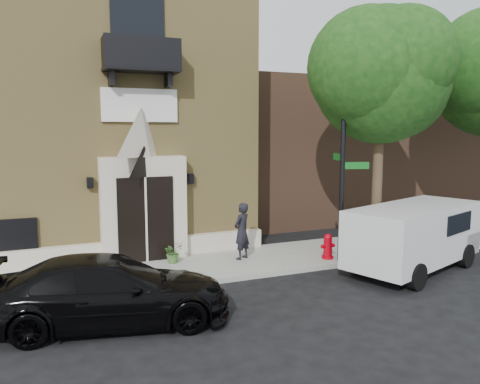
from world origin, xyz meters
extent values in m
plane|color=black|center=(0.00, 0.00, 0.00)|extent=(120.00, 120.00, 0.00)
cube|color=gray|center=(1.00, 1.50, 0.07)|extent=(42.00, 3.00, 0.15)
cube|color=tan|center=(-3.00, 8.00, 4.50)|extent=(12.00, 10.00, 9.00)
cube|color=beige|center=(-3.00, 2.88, 0.45)|extent=(12.00, 0.30, 0.60)
cube|color=beige|center=(-1.00, 2.75, 1.75)|extent=(2.60, 0.55, 3.20)
pyramid|color=beige|center=(-1.00, 2.75, 4.10)|extent=(2.60, 0.55, 1.50)
cube|color=black|center=(-1.00, 2.46, 1.45)|extent=(1.70, 0.06, 2.60)
cube|color=beige|center=(-1.00, 2.42, 1.45)|extent=(0.06, 0.04, 2.60)
cube|color=white|center=(-1.00, 2.94, 4.90)|extent=(2.30, 0.10, 1.00)
cube|color=black|center=(-1.00, 2.55, 5.90)|extent=(2.20, 0.90, 0.10)
cube|color=black|center=(-1.00, 2.12, 6.35)|extent=(2.20, 0.06, 0.90)
cube|color=black|center=(-2.05, 2.55, 6.35)|extent=(0.06, 0.90, 0.90)
cube|color=black|center=(0.05, 2.55, 6.35)|extent=(0.06, 0.90, 0.90)
cube|color=black|center=(-1.00, 2.97, 7.10)|extent=(1.60, 0.08, 2.20)
cube|color=black|center=(-4.60, 2.95, 1.15)|extent=(1.10, 0.10, 1.00)
cube|color=#F2451D|center=(-4.60, 2.98, 1.15)|extent=(0.85, 0.06, 0.75)
cube|color=black|center=(-2.55, 2.88, 2.60)|extent=(0.18, 0.18, 0.32)
cube|color=black|center=(0.55, 2.88, 2.60)|extent=(0.18, 0.18, 0.32)
cube|color=brown|center=(12.00, 9.00, 3.20)|extent=(18.00, 8.00, 6.40)
cylinder|color=#38281C|center=(6.00, 0.45, 2.25)|extent=(0.32, 0.32, 4.20)
sphere|color=#103A0F|center=(6.00, 0.45, 5.82)|extent=(4.20, 4.20, 4.20)
sphere|color=#103A0F|center=(6.80, 0.75, 5.52)|extent=(3.36, 3.36, 3.36)
sphere|color=#103A0F|center=(5.30, 0.25, 6.02)|extent=(3.57, 3.57, 3.57)
sphere|color=#103A0F|center=(6.20, -0.25, 6.22)|extent=(3.15, 3.15, 3.15)
imported|color=black|center=(-2.60, -1.60, 0.74)|extent=(5.38, 2.95, 1.48)
cube|color=silver|center=(6.18, -1.08, 1.15)|extent=(5.14, 3.40, 1.63)
cube|color=silver|center=(7.98, -0.44, 0.67)|extent=(1.54, 2.12, 0.67)
cube|color=black|center=(8.34, -0.31, 1.43)|extent=(0.81, 1.63, 0.67)
cube|color=black|center=(7.22, -1.73, 1.48)|extent=(1.45, 0.55, 0.57)
cylinder|color=black|center=(5.04, -2.45, 0.36)|extent=(0.76, 0.47, 0.73)
cylinder|color=black|center=(4.43, -0.74, 0.36)|extent=(0.76, 0.47, 0.73)
cylinder|color=black|center=(7.92, -1.42, 0.36)|extent=(0.76, 0.47, 0.73)
cylinder|color=black|center=(7.31, 0.29, 0.36)|extent=(0.76, 0.47, 0.73)
cylinder|color=black|center=(4.49, 0.20, 3.00)|extent=(0.15, 0.15, 5.69)
cube|color=#0F5A1A|center=(4.90, 0.09, 3.09)|extent=(0.79, 0.25, 0.21)
cube|color=#0F5A1A|center=(4.60, 0.61, 3.33)|extent=(0.25, 0.79, 0.21)
cylinder|color=#A6000F|center=(4.30, 0.59, 0.19)|extent=(0.36, 0.36, 0.08)
cylinder|color=#A6000F|center=(4.30, 0.59, 0.51)|extent=(0.26, 0.26, 0.55)
sphere|color=#A6000F|center=(4.30, 0.59, 0.81)|extent=(0.26, 0.26, 0.26)
cylinder|color=#A6000F|center=(4.30, 0.59, 0.55)|extent=(0.45, 0.12, 0.12)
cube|color=#0F3917|center=(7.42, 0.94, 0.75)|extent=(2.12, 1.42, 1.20)
cube|color=black|center=(7.42, 0.94, 1.40)|extent=(2.18, 1.48, 0.13)
imported|color=#416B2E|center=(-0.30, 1.99, 0.47)|extent=(0.72, 0.67, 0.65)
imported|color=black|center=(1.79, 1.58, 1.04)|extent=(0.77, 0.70, 1.77)
camera|label=1|loc=(-3.72, -11.54, 4.12)|focal=35.00mm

